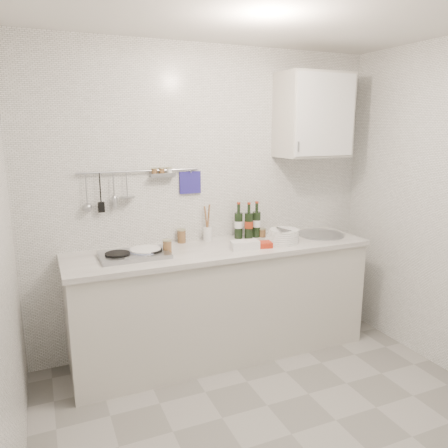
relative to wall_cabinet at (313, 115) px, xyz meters
name	(u,v)px	position (x,y,z in m)	size (l,w,h in m)	color
floor	(292,434)	(-0.90, -1.22, -1.95)	(3.00, 3.00, 0.00)	slate
back_wall	(208,200)	(-0.90, 0.18, -0.70)	(3.00, 0.02, 2.50)	silver
counter	(223,304)	(-0.89, -0.12, -1.52)	(2.44, 0.64, 0.96)	beige
wall_rail	(138,183)	(-1.50, 0.15, -0.52)	(0.98, 0.09, 0.34)	#93969B
wall_cabinet	(313,115)	(0.00, 0.00, 0.00)	(0.60, 0.38, 0.70)	beige
plate_stack_hob	(145,252)	(-1.52, -0.10, -1.01)	(0.25, 0.25, 0.04)	#4B61AC
plate_stack_sink	(283,236)	(-0.37, -0.18, -0.98)	(0.30, 0.29, 0.11)	white
wine_bottles	(248,220)	(-0.58, 0.06, -0.87)	(0.24, 0.11, 0.31)	black
butter_dish	(245,245)	(-0.76, -0.25, -1.00)	(0.22, 0.11, 0.07)	white
strawberry_punnet	(265,244)	(-0.59, -0.26, -1.01)	(0.10, 0.10, 0.04)	red
utensil_crock	(208,232)	(-0.93, 0.12, -0.96)	(0.08, 0.08, 0.31)	white
jar_a	(182,236)	(-1.15, 0.13, -0.97)	(0.07, 0.07, 0.11)	brown
jar_b	(262,233)	(-0.45, 0.04, -0.99)	(0.06, 0.06, 0.08)	brown
jar_c	(277,231)	(-0.31, 0.03, -0.99)	(0.07, 0.07, 0.08)	brown
jar_d	(167,246)	(-1.35, -0.13, -0.98)	(0.07, 0.07, 0.11)	brown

